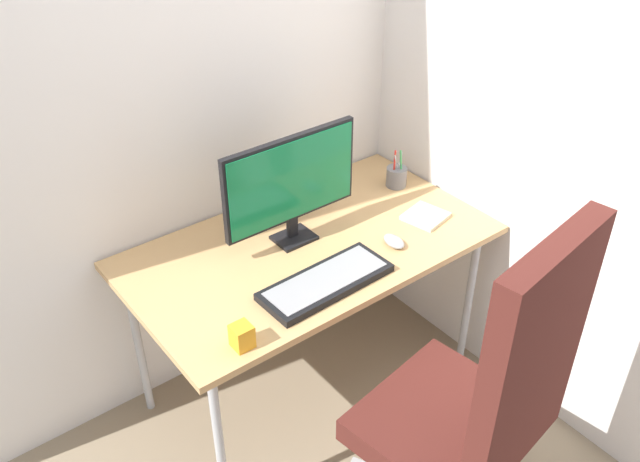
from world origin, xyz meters
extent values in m
plane|color=gray|center=(0.00, 0.00, 0.00)|extent=(8.00, 8.00, 0.00)
cube|color=white|center=(0.00, 0.40, 1.40)|extent=(3.04, 0.04, 2.80)
cube|color=white|center=(0.69, -0.25, 1.40)|extent=(0.04, 2.46, 2.80)
cube|color=tan|center=(0.00, 0.00, 0.71)|extent=(1.33, 0.74, 0.03)
cylinder|color=#B2B5BA|center=(-0.59, -0.30, 0.35)|extent=(0.03, 0.03, 0.69)
cylinder|color=#B2B5BA|center=(0.59, -0.30, 0.35)|extent=(0.03, 0.03, 0.69)
cylinder|color=#B2B5BA|center=(-0.59, 0.30, 0.35)|extent=(0.03, 0.03, 0.69)
cylinder|color=#B2B5BA|center=(0.59, 0.30, 0.35)|extent=(0.03, 0.03, 0.69)
sphere|color=black|center=(0.20, -0.51, 0.03)|extent=(0.05, 0.05, 0.05)
cube|color=#B2B5BA|center=(0.09, -0.62, 0.07)|extent=(0.25, 0.24, 0.03)
cube|color=#4C1E19|center=(-0.02, -0.73, 0.44)|extent=(0.57, 0.52, 0.09)
cube|color=#4C1E19|center=(0.02, -0.95, 0.87)|extent=(0.46, 0.14, 0.76)
cube|color=black|center=(-0.02, 0.06, 0.73)|extent=(0.15, 0.12, 0.01)
cube|color=black|center=(-0.02, 0.07, 0.78)|extent=(0.04, 0.02, 0.09)
cube|color=black|center=(-0.02, 0.07, 0.97)|extent=(0.54, 0.02, 0.32)
cube|color=#14723F|center=(-0.02, 0.06, 0.97)|extent=(0.52, 0.01, 0.30)
cube|color=black|center=(-0.10, -0.23, 0.73)|extent=(0.47, 0.19, 0.03)
cube|color=gray|center=(-0.10, -0.23, 0.75)|extent=(0.43, 0.15, 0.00)
ellipsoid|color=#9EA0A5|center=(0.24, -0.19, 0.74)|extent=(0.07, 0.10, 0.03)
cylinder|color=slate|center=(0.54, 0.12, 0.76)|extent=(0.08, 0.08, 0.08)
cylinder|color=silver|center=(0.53, 0.12, 0.82)|extent=(0.03, 0.01, 0.11)
cylinder|color=silver|center=(0.55, 0.12, 0.82)|extent=(0.03, 0.01, 0.11)
torus|color=orange|center=(0.54, 0.12, 0.77)|extent=(0.03, 0.04, 0.01)
cylinder|color=#3FAD59|center=(0.54, 0.10, 0.82)|extent=(0.02, 0.01, 0.14)
cylinder|color=red|center=(0.52, 0.12, 0.82)|extent=(0.01, 0.01, 0.14)
cube|color=beige|center=(0.46, -0.14, 0.73)|extent=(0.18, 0.17, 0.02)
cube|color=orange|center=(-0.48, -0.30, 0.76)|extent=(0.06, 0.06, 0.08)
camera|label=1|loc=(-1.22, -1.63, 2.16)|focal=38.48mm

